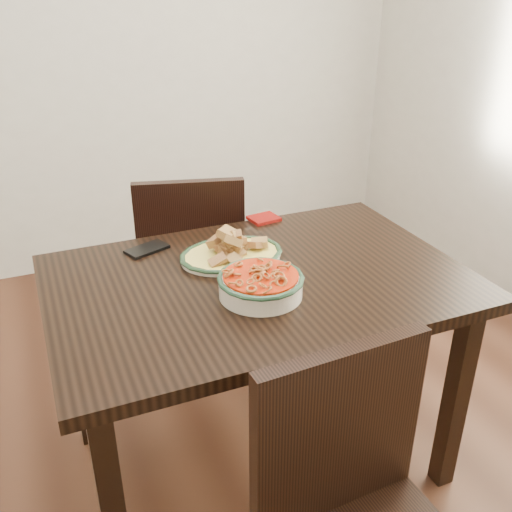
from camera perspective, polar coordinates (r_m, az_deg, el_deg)
name	(u,v)px	position (r m, az deg, el deg)	size (l,w,h in m)	color
floor	(216,454)	(2.22, -4.00, -19.15)	(3.50, 3.50, 0.00)	#391E12
wall_back	(97,34)	(3.28, -15.63, 20.57)	(3.50, 0.10, 2.60)	beige
dining_table	(258,302)	(1.79, 0.25, -4.65)	(1.26, 0.84, 0.75)	black
chair_far	(192,262)	(2.40, -6.44, -0.56)	(0.51, 0.51, 0.89)	black
fish_plate	(231,246)	(1.84, -2.49, 1.03)	(0.33, 0.26, 0.11)	beige
noodle_bowl	(261,282)	(1.62, 0.47, -2.59)	(0.25, 0.25, 0.08)	beige
smartphone	(147,249)	(1.94, -10.85, 0.69)	(0.14, 0.07, 0.01)	black
napkin	(264,218)	(2.15, 0.79, 3.78)	(0.11, 0.09, 0.01)	maroon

